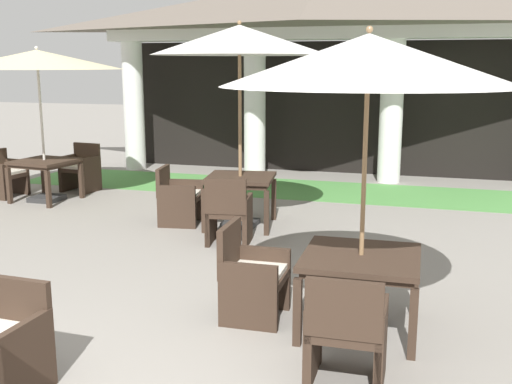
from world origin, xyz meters
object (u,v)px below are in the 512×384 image
(patio_chair_near_foreground_west, at_px, (178,198))
(patio_table_mid_right, at_px, (45,165))
(patio_chair_mid_left_south, at_px, (346,332))
(patio_chair_mid_left_west, at_px, (251,277))
(patio_table_mid_left, at_px, (361,264))
(patio_chair_mid_right_north, at_px, (81,169))
(patio_table_near_foreground, at_px, (240,183))
(patio_chair_near_foreground_south, at_px, (229,213))
(patio_umbrella_mid_right, at_px, (37,61))
(patio_umbrella_near_foreground, at_px, (240,41))
(patio_chair_mid_right_west, at_px, (4,175))
(patio_umbrella_mid_left, at_px, (368,62))

(patio_chair_near_foreground_west, xyz_separation_m, patio_table_mid_right, (-2.87, 0.81, 0.23))
(patio_chair_mid_left_south, distance_m, patio_chair_mid_left_west, 1.43)
(patio_table_mid_left, xyz_separation_m, patio_chair_mid_right_north, (-5.84, 4.79, -0.20))
(patio_table_mid_right, bearing_deg, patio_chair_near_foreground_west, -15.78)
(patio_table_near_foreground, height_order, patio_chair_near_foreground_south, patio_chair_near_foreground_south)
(patio_chair_near_foreground_south, relative_size, patio_table_mid_left, 0.89)
(patio_umbrella_mid_right, bearing_deg, patio_table_mid_left, -32.81)
(patio_table_mid_right, bearing_deg, patio_chair_near_foreground_south, -22.23)
(patio_table_mid_left, height_order, patio_chair_mid_left_west, patio_chair_mid_left_west)
(patio_table_mid_left, distance_m, patio_table_mid_right, 7.08)
(patio_table_mid_right, relative_size, patio_chair_mid_right_north, 1.15)
(patio_chair_near_foreground_south, xyz_separation_m, patio_umbrella_mid_right, (-3.94, 1.61, 2.00))
(patio_umbrella_near_foreground, bearing_deg, patio_chair_near_foreground_west, -171.75)
(patio_chair_near_foreground_west, height_order, patio_table_mid_right, patio_chair_near_foreground_west)
(patio_chair_near_foreground_south, bearing_deg, patio_table_near_foreground, 90.00)
(patio_chair_near_foreground_south, relative_size, patio_chair_mid_left_south, 1.04)
(patio_table_near_foreground, distance_m, patio_chair_mid_right_west, 4.83)
(patio_chair_mid_left_west, distance_m, patio_umbrella_mid_right, 6.58)
(patio_chair_near_foreground_south, distance_m, patio_chair_mid_left_west, 2.46)
(patio_table_mid_left, relative_size, patio_table_mid_right, 1.02)
(patio_table_near_foreground, bearing_deg, patio_table_mid_left, -55.81)
(patio_umbrella_near_foreground, bearing_deg, patio_chair_mid_left_west, -70.43)
(patio_umbrella_near_foreground, xyz_separation_m, patio_chair_mid_left_south, (2.17, -4.17, -2.26))
(patio_umbrella_near_foreground, relative_size, patio_chair_mid_left_south, 3.34)
(patio_chair_mid_right_west, bearing_deg, patio_table_mid_right, 90.00)
(patio_umbrella_mid_left, distance_m, patio_chair_mid_left_south, 2.21)
(patio_umbrella_mid_left, bearing_deg, patio_table_mid_left, 0.00)
(patio_umbrella_near_foreground, height_order, patio_table_mid_right, patio_umbrella_near_foreground)
(patio_chair_mid_left_south, bearing_deg, patio_umbrella_near_foreground, 116.27)
(patio_table_mid_left, xyz_separation_m, patio_chair_mid_right_west, (-6.91, 3.95, -0.22))
(patio_umbrella_near_foreground, distance_m, patio_chair_near_foreground_west, 2.46)
(patio_umbrella_near_foreground, relative_size, patio_umbrella_mid_left, 1.11)
(patio_umbrella_near_foreground, distance_m, patio_chair_mid_left_south, 5.22)
(patio_umbrella_near_foreground, bearing_deg, patio_table_mid_left, -55.81)
(patio_table_mid_left, bearing_deg, patio_chair_mid_left_south, -88.81)
(patio_chair_mid_left_south, relative_size, patio_umbrella_mid_right, 0.31)
(patio_table_near_foreground, relative_size, patio_chair_mid_right_north, 1.23)
(patio_umbrella_mid_left, relative_size, patio_chair_mid_right_west, 3.17)
(patio_chair_near_foreground_west, xyz_separation_m, patio_chair_near_foreground_south, (1.07, -0.80, 0.02))
(patio_chair_near_foreground_west, bearing_deg, patio_umbrella_near_foreground, 90.00)
(patio_umbrella_near_foreground, distance_m, patio_chair_mid_left_west, 4.07)
(patio_umbrella_mid_right, height_order, patio_chair_mid_right_west, patio_umbrella_mid_right)
(patio_umbrella_mid_right, bearing_deg, patio_table_mid_right, -26.57)
(patio_chair_near_foreground_south, relative_size, patio_umbrella_mid_right, 0.32)
(patio_umbrella_near_foreground, bearing_deg, patio_table_near_foreground, 180.00)
(patio_table_near_foreground, distance_m, patio_chair_near_foreground_south, 0.97)
(patio_table_mid_right, bearing_deg, patio_table_near_foreground, -10.08)
(patio_chair_near_foreground_south, distance_m, patio_table_mid_right, 4.26)
(patio_umbrella_mid_left, bearing_deg, patio_chair_near_foreground_south, 132.09)
(patio_chair_mid_left_west, bearing_deg, patio_umbrella_mid_right, -129.21)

